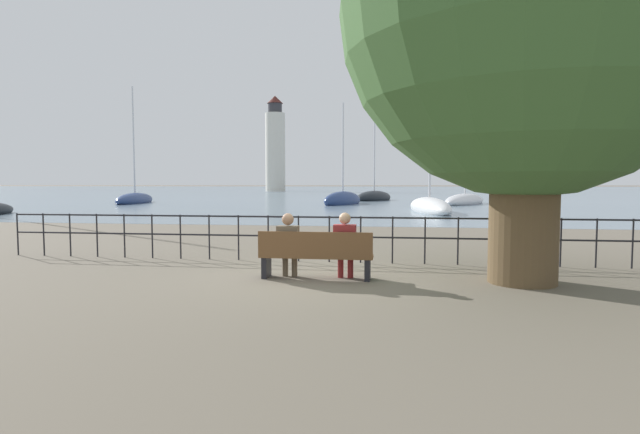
% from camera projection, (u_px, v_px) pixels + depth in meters
% --- Properties ---
extents(ground_plane, '(1000.00, 1000.00, 0.00)m').
position_uv_depth(ground_plane, '(316.00, 278.00, 9.36)').
color(ground_plane, '#706656').
extents(harbor_water, '(600.00, 300.00, 0.01)m').
position_uv_depth(harbor_water, '(386.00, 189.00, 168.91)').
color(harbor_water, slate).
rests_on(harbor_water, ground_plane).
extents(shade_tree, '(6.62, 6.62, 8.14)m').
position_uv_depth(shade_tree, '(529.00, 10.00, 8.64)').
color(shade_tree, brown).
rests_on(shade_tree, ground_plane).
extents(park_bench, '(2.12, 0.45, 0.90)m').
position_uv_depth(park_bench, '(316.00, 256.00, 9.27)').
color(park_bench, brown).
rests_on(park_bench, ground_plane).
extents(seated_person_left, '(0.40, 0.35, 1.23)m').
position_uv_depth(seated_person_left, '(288.00, 242.00, 9.41)').
color(seated_person_left, brown).
rests_on(seated_person_left, ground_plane).
extents(seated_person_right, '(0.41, 0.35, 1.25)m').
position_uv_depth(seated_person_right, '(345.00, 243.00, 9.25)').
color(seated_person_right, maroon).
rests_on(seated_person_right, ground_plane).
extents(promenade_railing, '(15.68, 0.04, 1.05)m').
position_uv_depth(promenade_railing, '(329.00, 232.00, 11.30)').
color(promenade_railing, black).
rests_on(promenade_railing, ground_plane).
extents(sailboat_0, '(2.95, 9.11, 13.04)m').
position_uv_depth(sailboat_0, '(429.00, 207.00, 31.40)').
color(sailboat_0, white).
rests_on(sailboat_0, ground_plane).
extents(sailboat_1, '(5.51, 8.68, 11.27)m').
position_uv_depth(sailboat_1, '(465.00, 201.00, 43.20)').
color(sailboat_1, silver).
rests_on(sailboat_1, ground_plane).
extents(sailboat_3, '(3.70, 6.74, 9.09)m').
position_uv_depth(sailboat_3, '(343.00, 200.00, 42.67)').
color(sailboat_3, navy).
rests_on(sailboat_3, ground_plane).
extents(sailboat_4, '(3.39, 8.73, 10.94)m').
position_uv_depth(sailboat_4, '(135.00, 200.00, 45.61)').
color(sailboat_4, navy).
rests_on(sailboat_4, ground_plane).
extents(sailboat_5, '(4.84, 6.93, 9.40)m').
position_uv_depth(sailboat_5, '(374.00, 197.00, 52.65)').
color(sailboat_5, black).
rests_on(sailboat_5, ground_plane).
extents(harbor_lighthouse, '(4.58, 4.58, 22.02)m').
position_uv_depth(harbor_lighthouse, '(275.00, 147.00, 115.62)').
color(harbor_lighthouse, silver).
rests_on(harbor_lighthouse, ground_plane).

